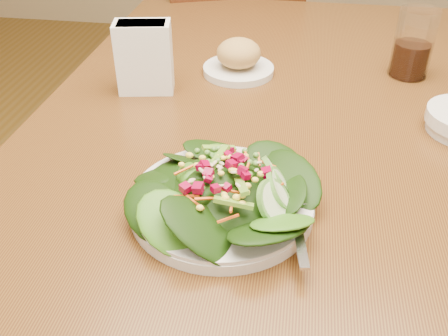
{
  "coord_description": "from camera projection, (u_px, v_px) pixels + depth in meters",
  "views": [
    {
      "loc": [
        0.03,
        -0.83,
        1.2
      ],
      "look_at": [
        -0.06,
        -0.27,
        0.81
      ],
      "focal_mm": 40.0,
      "sensor_mm": 36.0,
      "label": 1
    }
  ],
  "objects": [
    {
      "name": "napkin_holder",
      "position": [
        144.0,
        56.0,
        0.97
      ],
      "size": [
        0.12,
        0.08,
        0.14
      ],
      "rotation": [
        0.0,
        0.0,
        0.19
      ],
      "color": "white",
      "rests_on": "dining_table"
    },
    {
      "name": "chair_far",
      "position": [
        229.0,
        55.0,
        1.77
      ],
      "size": [
        0.57,
        0.58,
        0.97
      ],
      "rotation": [
        0.0,
        0.0,
        3.5
      ],
      "color": "#4B210E",
      "rests_on": "ground_plane"
    },
    {
      "name": "salad_plate",
      "position": [
        228.0,
        193.0,
        0.69
      ],
      "size": [
        0.26,
        0.26,
        0.07
      ],
      "rotation": [
        0.0,
        0.0,
        0.34
      ],
      "color": "silver",
      "rests_on": "dining_table"
    },
    {
      "name": "dining_table",
      "position": [
        274.0,
        157.0,
        0.99
      ],
      "size": [
        0.9,
        1.4,
        0.75
      ],
      "color": "brown",
      "rests_on": "ground_plane"
    },
    {
      "name": "bread_plate",
      "position": [
        239.0,
        60.0,
        1.06
      ],
      "size": [
        0.15,
        0.15,
        0.08
      ],
      "color": "silver",
      "rests_on": "dining_table"
    },
    {
      "name": "drinking_glass",
      "position": [
        412.0,
        48.0,
        1.03
      ],
      "size": [
        0.08,
        0.08,
        0.14
      ],
      "color": "silver",
      "rests_on": "dining_table"
    }
  ]
}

